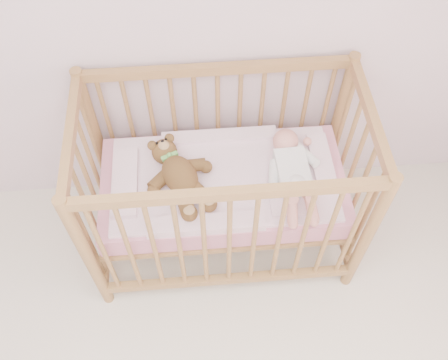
{
  "coord_description": "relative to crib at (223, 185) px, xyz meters",
  "views": [
    {
      "loc": [
        0.27,
        0.2,
        2.59
      ],
      "look_at": [
        0.38,
        1.55,
        0.62
      ],
      "focal_mm": 40.0,
      "sensor_mm": 36.0,
      "label": 1
    }
  ],
  "objects": [
    {
      "name": "teddy_bear",
      "position": [
        -0.21,
        -0.02,
        0.15
      ],
      "size": [
        0.53,
        0.61,
        0.14
      ],
      "primitive_type": null,
      "rotation": [
        0.0,
        0.0,
        0.43
      ],
      "color": "brown",
      "rests_on": "blanket"
    },
    {
      "name": "baby",
      "position": [
        0.33,
        -0.02,
        0.14
      ],
      "size": [
        0.3,
        0.59,
        0.14
      ],
      "primitive_type": null,
      "rotation": [
        0.0,
        0.0,
        0.04
      ],
      "color": "white",
      "rests_on": "blanket"
    },
    {
      "name": "crib",
      "position": [
        0.0,
        0.0,
        0.0
      ],
      "size": [
        1.36,
        0.76,
        1.0
      ],
      "primitive_type": null,
      "color": "#A97247",
      "rests_on": "floor"
    },
    {
      "name": "mattress",
      "position": [
        -0.0,
        0.0,
        -0.01
      ],
      "size": [
        1.22,
        0.62,
        0.13
      ],
      "primitive_type": "cube",
      "color": "#CD8096",
      "rests_on": "crib"
    },
    {
      "name": "blanket",
      "position": [
        -0.0,
        0.0,
        0.06
      ],
      "size": [
        1.1,
        0.58,
        0.06
      ],
      "primitive_type": null,
      "color": "#EEA3BF",
      "rests_on": "mattress"
    }
  ]
}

